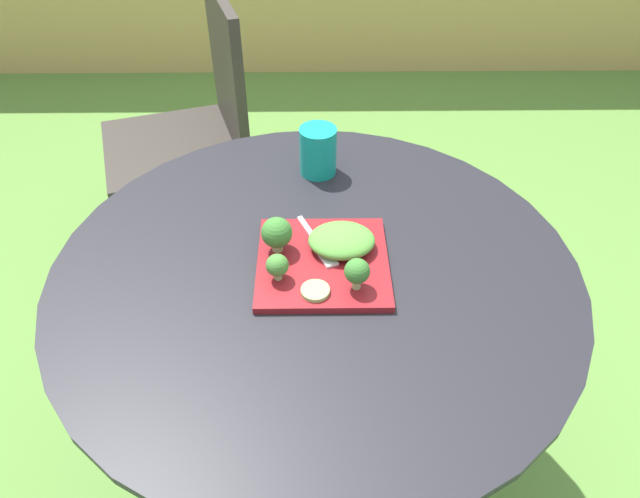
# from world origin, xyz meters

# --- Properties ---
(ground_plane) EXTENTS (12.00, 12.00, 0.00)m
(ground_plane) POSITION_xyz_m (0.00, 0.00, 0.00)
(ground_plane) COLOR #568438
(patio_table) EXTENTS (0.98, 0.98, 0.71)m
(patio_table) POSITION_xyz_m (0.00, 0.00, 0.48)
(patio_table) COLOR black
(patio_table) RESTS_ON ground_plane
(patio_chair) EXTENTS (0.55, 0.55, 0.90)m
(patio_chair) POSITION_xyz_m (-0.37, 0.89, 0.53)
(patio_chair) COLOR #332D28
(patio_chair) RESTS_ON ground_plane
(salad_plate) EXTENTS (0.24, 0.24, 0.01)m
(salad_plate) POSITION_xyz_m (0.01, 0.00, 0.72)
(salad_plate) COLOR maroon
(salad_plate) RESTS_ON patio_table
(drinking_glass) EXTENTS (0.08, 0.08, 0.11)m
(drinking_glass) POSITION_xyz_m (0.01, 0.31, 0.76)
(drinking_glass) COLOR #149989
(drinking_glass) RESTS_ON patio_table
(fork) EXTENTS (0.08, 0.15, 0.00)m
(fork) POSITION_xyz_m (0.01, 0.04, 0.73)
(fork) COLOR silver
(fork) RESTS_ON salad_plate
(lettuce_mound) EXTENTS (0.12, 0.11, 0.04)m
(lettuce_mound) POSITION_xyz_m (0.05, 0.03, 0.74)
(lettuce_mound) COLOR #519338
(lettuce_mound) RESTS_ON salad_plate
(broccoli_floret_0) EXTENTS (0.06, 0.06, 0.07)m
(broccoli_floret_0) POSITION_xyz_m (-0.07, 0.03, 0.77)
(broccoli_floret_0) COLOR #99B770
(broccoli_floret_0) RESTS_ON salad_plate
(broccoli_floret_1) EXTENTS (0.04, 0.04, 0.05)m
(broccoli_floret_1) POSITION_xyz_m (-0.07, -0.05, 0.76)
(broccoli_floret_1) COLOR #99B770
(broccoli_floret_1) RESTS_ON salad_plate
(broccoli_floret_2) EXTENTS (0.04, 0.04, 0.06)m
(broccoli_floret_2) POSITION_xyz_m (0.07, -0.07, 0.76)
(broccoli_floret_2) COLOR #99B770
(broccoli_floret_2) RESTS_ON salad_plate
(cucumber_slice_0) EXTENTS (0.05, 0.05, 0.01)m
(cucumber_slice_0) POSITION_xyz_m (0.00, -0.08, 0.73)
(cucumber_slice_0) COLOR #8EB766
(cucumber_slice_0) RESTS_ON salad_plate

